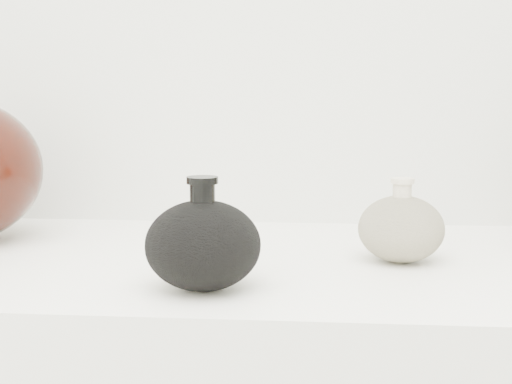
{
  "coord_description": "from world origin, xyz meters",
  "views": [
    {
      "loc": [
        0.04,
        0.06,
        1.11
      ],
      "look_at": [
        -0.04,
        0.92,
        0.99
      ],
      "focal_mm": 50.0,
      "sensor_mm": 36.0,
      "label": 1
    }
  ],
  "objects": [
    {
      "name": "black_gourd_vase",
      "position": [
        -0.08,
        0.8,
        0.95
      ],
      "size": [
        0.13,
        0.13,
        0.12
      ],
      "color": "black",
      "rests_on": "display_counter"
    },
    {
      "name": "cream_gourd_vase",
      "position": [
        0.14,
        0.95,
        0.94
      ],
      "size": [
        0.13,
        0.13,
        0.11
      ],
      "color": "#C6B696",
      "rests_on": "display_counter"
    }
  ]
}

